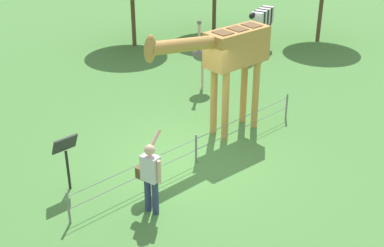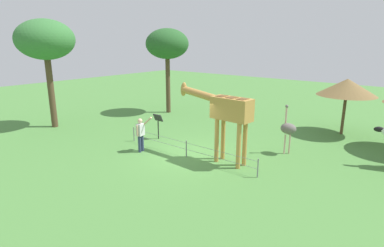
{
  "view_description": "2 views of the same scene",
  "coord_description": "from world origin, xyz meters",
  "px_view_note": "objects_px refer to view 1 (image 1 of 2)",
  "views": [
    {
      "loc": [
        7.62,
        8.14,
        6.59
      ],
      "look_at": [
        0.44,
        0.5,
        1.32
      ],
      "focal_mm": 49.54,
      "sensor_mm": 36.0,
      "label": 1
    },
    {
      "loc": [
        -8.47,
        10.19,
        4.99
      ],
      "look_at": [
        -0.24,
        0.07,
        1.54
      ],
      "focal_mm": 29.38,
      "sensor_mm": 36.0,
      "label": 2
    }
  ],
  "objects_px": {
    "zebra": "(262,20)",
    "ostrich": "(202,53)",
    "visitor": "(150,174)",
    "info_sign": "(66,151)",
    "giraffe": "(228,55)"
  },
  "relations": [
    {
      "from": "zebra",
      "to": "ostrich",
      "type": "bearing_deg",
      "value": 15.78
    },
    {
      "from": "zebra",
      "to": "ostrich",
      "type": "height_order",
      "value": "ostrich"
    },
    {
      "from": "giraffe",
      "to": "zebra",
      "type": "bearing_deg",
      "value": -147.21
    },
    {
      "from": "zebra",
      "to": "info_sign",
      "type": "relative_size",
      "value": 1.37
    },
    {
      "from": "zebra",
      "to": "ostrich",
      "type": "distance_m",
      "value": 4.42
    },
    {
      "from": "visitor",
      "to": "info_sign",
      "type": "height_order",
      "value": "visitor"
    },
    {
      "from": "zebra",
      "to": "ostrich",
      "type": "relative_size",
      "value": 0.8
    },
    {
      "from": "visitor",
      "to": "ostrich",
      "type": "height_order",
      "value": "ostrich"
    },
    {
      "from": "giraffe",
      "to": "zebra",
      "type": "relative_size",
      "value": 2.05
    },
    {
      "from": "visitor",
      "to": "zebra",
      "type": "bearing_deg",
      "value": -151.6
    },
    {
      "from": "giraffe",
      "to": "ostrich",
      "type": "height_order",
      "value": "giraffe"
    },
    {
      "from": "ostrich",
      "to": "info_sign",
      "type": "height_order",
      "value": "ostrich"
    },
    {
      "from": "ostrich",
      "to": "visitor",
      "type": "bearing_deg",
      "value": 36.75
    },
    {
      "from": "visitor",
      "to": "zebra",
      "type": "height_order",
      "value": "visitor"
    },
    {
      "from": "zebra",
      "to": "info_sign",
      "type": "xyz_separation_m",
      "value": [
        10.38,
        3.29,
        -0.21
      ]
    }
  ]
}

